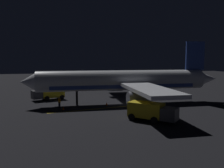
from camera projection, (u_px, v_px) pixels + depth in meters
ground_plane at (123, 104)px, 41.18m from camera, size 180.00×180.00×0.20m
apron_guide_stripe at (105, 108)px, 37.31m from camera, size 3.03×17.84×0.01m
airliner at (126, 81)px, 40.87m from camera, size 32.18×35.24×10.93m
baggage_truck at (49, 93)px, 44.81m from camera, size 3.86×6.31×2.42m
catering_truck at (151, 112)px, 29.45m from camera, size 5.85×5.70×2.32m
ground_crew_worker at (59, 102)px, 37.40m from camera, size 0.40×0.40×1.74m
traffic_cone_near_left at (63, 108)px, 35.96m from camera, size 0.50×0.50×0.55m
traffic_cone_near_right at (107, 104)px, 39.53m from camera, size 0.50×0.50×0.55m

